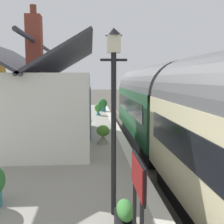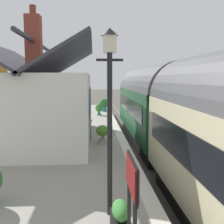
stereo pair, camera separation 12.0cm
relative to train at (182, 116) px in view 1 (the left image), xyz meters
The scene contains 16 objects.
ground_plane 3.01m from the train, 26.30° to the left, with size 160.00×160.00×0.00m, color #4C473F.
platform 5.43m from the train, 69.30° to the left, with size 32.00×5.83×0.96m, color gray.
platform_edge_coping 3.03m from the train, 48.83° to the left, with size 32.00×0.36×0.02m, color beige.
rail_near 2.91m from the train, 21.66° to the right, with size 52.00×0.08×0.14m, color gray.
rail_far 2.91m from the train, 21.56° to the left, with size 52.00×0.08×0.14m, color gray.
train is the anchor object (origin of this frame).
station_building 5.85m from the train, 71.62° to the left, with size 7.76×4.38×5.37m.
bench_by_lamp 8.84m from the train, 28.59° to the left, with size 1.42×0.50×0.88m.
bench_near_building 13.06m from the train, 19.29° to the left, with size 1.42×0.50×0.88m.
planter_bench_right 3.24m from the train, 71.40° to the left, with size 0.54×0.54×0.76m.
planter_by_door 12.64m from the train, 11.38° to the left, with size 0.73×0.73×1.04m.
planter_bench_left 9.36m from the train, 37.40° to the left, with size 0.93×0.32×0.60m.
planter_edge_near 10.36m from the train, 16.51° to the left, with size 0.53×0.53×0.85m.
planter_corner_building 6.49m from the train, 153.48° to the left, with size 0.71×0.32×0.59m.
lamp_post_platform 5.96m from the train, 148.96° to the left, with size 0.32×0.50×3.59m.
station_sign_board 7.06m from the train, 156.82° to the left, with size 0.96×0.06×1.57m.
Camera 1 is at (-11.98, 2.52, 3.62)m, focal length 44.33 mm.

